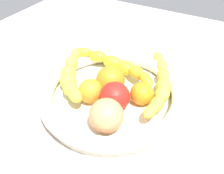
{
  "coord_description": "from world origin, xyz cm",
  "views": [
    {
      "loc": [
        -20.63,
        36.96,
        42.73
      ],
      "look_at": [
        0.0,
        0.0,
        7.83
      ],
      "focal_mm": 38.95,
      "sensor_mm": 36.0,
      "label": 1
    }
  ],
  "objects_px": {
    "orange_mid_left": "(91,91)",
    "tomato_red": "(115,97)",
    "orange_mid_right": "(110,80)",
    "orange_front": "(142,94)",
    "banana_draped_right": "(161,84)",
    "peach_blush": "(106,116)",
    "fruit_bowl": "(112,94)",
    "banana_draped_left": "(117,65)",
    "banana_arching_top": "(71,75)"
  },
  "relations": [
    {
      "from": "orange_mid_right",
      "to": "banana_arching_top",
      "type": "bearing_deg",
      "value": 14.87
    },
    {
      "from": "fruit_bowl",
      "to": "banana_arching_top",
      "type": "bearing_deg",
      "value": 4.81
    },
    {
      "from": "banana_arching_top",
      "to": "fruit_bowl",
      "type": "bearing_deg",
      "value": -175.19
    },
    {
      "from": "banana_draped_left",
      "to": "banana_draped_right",
      "type": "relative_size",
      "value": 1.02
    },
    {
      "from": "banana_arching_top",
      "to": "banana_draped_right",
      "type": "bearing_deg",
      "value": -157.95
    },
    {
      "from": "banana_draped_left",
      "to": "orange_mid_right",
      "type": "bearing_deg",
      "value": 106.85
    },
    {
      "from": "banana_arching_top",
      "to": "tomato_red",
      "type": "relative_size",
      "value": 2.79
    },
    {
      "from": "orange_front",
      "to": "tomato_red",
      "type": "distance_m",
      "value": 0.06
    },
    {
      "from": "banana_draped_left",
      "to": "fruit_bowl",
      "type": "bearing_deg",
      "value": 111.85
    },
    {
      "from": "banana_arching_top",
      "to": "peach_blush",
      "type": "distance_m",
      "value": 0.16
    },
    {
      "from": "banana_arching_top",
      "to": "orange_mid_right",
      "type": "bearing_deg",
      "value": -165.13
    },
    {
      "from": "banana_draped_right",
      "to": "tomato_red",
      "type": "xyz_separation_m",
      "value": [
        0.07,
        0.1,
        0.01
      ]
    },
    {
      "from": "orange_front",
      "to": "peach_blush",
      "type": "height_order",
      "value": "peach_blush"
    },
    {
      "from": "fruit_bowl",
      "to": "banana_draped_left",
      "type": "xyz_separation_m",
      "value": [
        0.03,
        -0.08,
        0.02
      ]
    },
    {
      "from": "orange_front",
      "to": "fruit_bowl",
      "type": "bearing_deg",
      "value": 13.57
    },
    {
      "from": "banana_draped_left",
      "to": "tomato_red",
      "type": "distance_m",
      "value": 0.13
    },
    {
      "from": "banana_arching_top",
      "to": "orange_mid_right",
      "type": "xyz_separation_m",
      "value": [
        -0.09,
        -0.03,
        0.0
      ]
    },
    {
      "from": "orange_mid_right",
      "to": "tomato_red",
      "type": "relative_size",
      "value": 1.03
    },
    {
      "from": "fruit_bowl",
      "to": "banana_draped_left",
      "type": "height_order",
      "value": "banana_draped_left"
    },
    {
      "from": "fruit_bowl",
      "to": "orange_front",
      "type": "height_order",
      "value": "orange_front"
    },
    {
      "from": "fruit_bowl",
      "to": "tomato_red",
      "type": "relative_size",
      "value": 5.12
    },
    {
      "from": "banana_draped_right",
      "to": "peach_blush",
      "type": "relative_size",
      "value": 3.49
    },
    {
      "from": "orange_mid_left",
      "to": "tomato_red",
      "type": "height_order",
      "value": "tomato_red"
    },
    {
      "from": "orange_mid_right",
      "to": "peach_blush",
      "type": "xyz_separation_m",
      "value": [
        -0.05,
        0.1,
        0.0
      ]
    },
    {
      "from": "tomato_red",
      "to": "banana_arching_top",
      "type": "bearing_deg",
      "value": -8.41
    },
    {
      "from": "orange_mid_left",
      "to": "tomato_red",
      "type": "relative_size",
      "value": 0.85
    },
    {
      "from": "peach_blush",
      "to": "orange_front",
      "type": "bearing_deg",
      "value": -106.59
    },
    {
      "from": "orange_mid_left",
      "to": "tomato_red",
      "type": "distance_m",
      "value": 0.06
    },
    {
      "from": "fruit_bowl",
      "to": "orange_mid_right",
      "type": "distance_m",
      "value": 0.03
    },
    {
      "from": "banana_arching_top",
      "to": "orange_mid_left",
      "type": "relative_size",
      "value": 3.26
    },
    {
      "from": "orange_front",
      "to": "orange_mid_right",
      "type": "distance_m",
      "value": 0.08
    },
    {
      "from": "tomato_red",
      "to": "peach_blush",
      "type": "bearing_deg",
      "value": 102.61
    },
    {
      "from": "orange_mid_right",
      "to": "orange_front",
      "type": "bearing_deg",
      "value": 179.99
    },
    {
      "from": "fruit_bowl",
      "to": "orange_mid_right",
      "type": "height_order",
      "value": "orange_mid_right"
    },
    {
      "from": "orange_front",
      "to": "orange_mid_right",
      "type": "relative_size",
      "value": 0.77
    },
    {
      "from": "orange_mid_left",
      "to": "orange_mid_right",
      "type": "xyz_separation_m",
      "value": [
        -0.02,
        -0.05,
        0.01
      ]
    },
    {
      "from": "orange_front",
      "to": "orange_mid_right",
      "type": "xyz_separation_m",
      "value": [
        0.08,
        -0.0,
        0.01
      ]
    },
    {
      "from": "orange_front",
      "to": "tomato_red",
      "type": "relative_size",
      "value": 0.8
    },
    {
      "from": "banana_draped_right",
      "to": "orange_mid_left",
      "type": "relative_size",
      "value": 4.34
    },
    {
      "from": "banana_draped_right",
      "to": "orange_mid_right",
      "type": "relative_size",
      "value": 3.59
    },
    {
      "from": "fruit_bowl",
      "to": "banana_draped_right",
      "type": "bearing_deg",
      "value": -141.87
    },
    {
      "from": "banana_draped_left",
      "to": "orange_mid_right",
      "type": "distance_m",
      "value": 0.07
    },
    {
      "from": "orange_mid_right",
      "to": "tomato_red",
      "type": "xyz_separation_m",
      "value": [
        -0.04,
        0.04,
        -0.0
      ]
    },
    {
      "from": "banana_draped_right",
      "to": "tomato_red",
      "type": "height_order",
      "value": "tomato_red"
    },
    {
      "from": "banana_draped_right",
      "to": "fruit_bowl",
      "type": "bearing_deg",
      "value": 38.13
    },
    {
      "from": "banana_draped_right",
      "to": "orange_mid_right",
      "type": "xyz_separation_m",
      "value": [
        0.1,
        0.06,
        0.01
      ]
    },
    {
      "from": "banana_draped_left",
      "to": "banana_arching_top",
      "type": "height_order",
      "value": "banana_draped_left"
    },
    {
      "from": "fruit_bowl",
      "to": "orange_mid_left",
      "type": "xyz_separation_m",
      "value": [
        0.04,
        0.03,
        0.02
      ]
    },
    {
      "from": "orange_front",
      "to": "peach_blush",
      "type": "relative_size",
      "value": 0.75
    },
    {
      "from": "banana_draped_left",
      "to": "orange_mid_left",
      "type": "height_order",
      "value": "orange_mid_left"
    }
  ]
}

